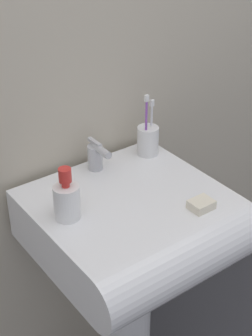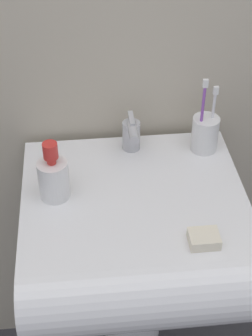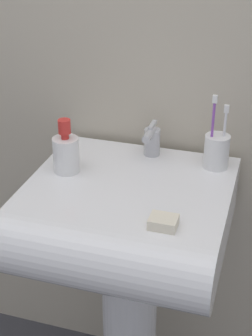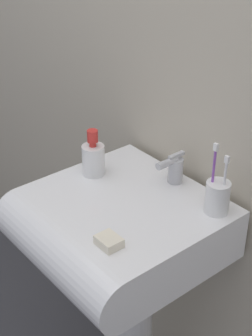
{
  "view_description": "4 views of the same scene",
  "coord_description": "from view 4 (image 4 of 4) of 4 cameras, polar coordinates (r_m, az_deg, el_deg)",
  "views": [
    {
      "loc": [
        -0.68,
        -0.93,
        1.62
      ],
      "look_at": [
        0.01,
        0.02,
        0.91
      ],
      "focal_mm": 55.0,
      "sensor_mm": 36.0,
      "label": 1
    },
    {
      "loc": [
        -0.1,
        -0.85,
        1.61
      ],
      "look_at": [
        -0.02,
        0.01,
        0.9
      ],
      "focal_mm": 55.0,
      "sensor_mm": 36.0,
      "label": 2
    },
    {
      "loc": [
        0.32,
        -1.07,
        1.48
      ],
      "look_at": [
        -0.02,
        0.02,
        0.86
      ],
      "focal_mm": 55.0,
      "sensor_mm": 36.0,
      "label": 3
    },
    {
      "loc": [
        0.91,
        -0.76,
        1.63
      ],
      "look_at": [
        -0.02,
        0.01,
        0.92
      ],
      "focal_mm": 55.0,
      "sensor_mm": 36.0,
      "label": 4
    }
  ],
  "objects": [
    {
      "name": "wall_back",
      "position": [
        1.43,
        8.53,
        12.6
      ],
      "size": [
        5.0,
        0.05,
        2.4
      ],
      "primitive_type": "cube",
      "color": "#B7AD99",
      "rests_on": "ground"
    },
    {
      "name": "sink_pedestal",
      "position": [
        1.75,
        0.21,
        -17.03
      ],
      "size": [
        0.16,
        0.16,
        0.68
      ],
      "primitive_type": "cylinder",
      "color": "white",
      "rests_on": "ground"
    },
    {
      "name": "sink_basin",
      "position": [
        1.45,
        -1.5,
        -6.85
      ],
      "size": [
        0.5,
        0.51,
        0.15
      ],
      "color": "white",
      "rests_on": "sink_pedestal"
    },
    {
      "name": "faucet",
      "position": [
        1.49,
        5.35,
        -0.06
      ],
      "size": [
        0.04,
        0.1,
        0.09
      ],
      "color": "#B7B7BC",
      "rests_on": "sink_basin"
    },
    {
      "name": "toothbrush_cup",
      "position": [
        1.38,
        10.09,
        -3.11
      ],
      "size": [
        0.07,
        0.07,
        0.2
      ],
      "color": "white",
      "rests_on": "sink_basin"
    },
    {
      "name": "soap_bottle",
      "position": [
        1.53,
        -3.64,
        1.12
      ],
      "size": [
        0.07,
        0.07,
        0.14
      ],
      "color": "white",
      "rests_on": "sink_basin"
    },
    {
      "name": "bar_soap",
      "position": [
        1.26,
        -1.91,
        -8.14
      ],
      "size": [
        0.06,
        0.05,
        0.02
      ],
      "primitive_type": "cube",
      "color": "silver",
      "rests_on": "sink_basin"
    }
  ]
}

